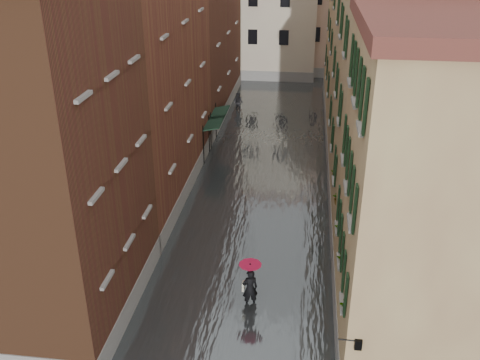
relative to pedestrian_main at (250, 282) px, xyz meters
The scene contains 16 objects.
ground 1.67m from the pedestrian_main, 120.42° to the left, with size 120.00×120.00×0.00m, color #5E5E61.
floodwater 14.03m from the pedestrian_main, 92.35° to the left, with size 10.00×60.00×0.20m, color #44494C.
building_left_near 9.29m from the pedestrian_main, behind, with size 6.00×8.00×13.00m, color brown.
building_left_mid 13.49m from the pedestrian_main, 127.20° to the left, with size 6.00×14.00×12.50m, color brown.
building_left_far 26.73m from the pedestrian_main, 106.87° to the left, with size 6.00×16.00×14.00m, color brown.
building_right_near 7.93m from the pedestrian_main, ahead, with size 6.00×8.00×11.50m, color #9B7550.
building_right_mid 12.99m from the pedestrian_main, 57.21° to the left, with size 6.00×14.00×13.00m, color tan.
building_right_far 26.18m from the pedestrian_main, 75.57° to the left, with size 6.00×16.00×11.50m, color #9B7550.
building_end_cream 39.49m from the pedestrian_main, 95.24° to the left, with size 12.00×9.00×13.00m, color beige.
building_end_pink 41.61m from the pedestrian_main, 82.46° to the left, with size 10.00×9.00×12.00m, color tan.
awning_near 15.63m from the pedestrian_main, 105.12° to the left, with size 1.09×2.72×2.80m.
awning_far 17.63m from the pedestrian_main, 103.35° to the left, with size 1.09×2.84×2.80m.
wall_lantern 6.52m from the pedestrian_main, 53.21° to the right, with size 0.71×0.22×0.35m.
window_planters 4.46m from the pedestrian_main, 22.25° to the left, with size 0.59×11.08×0.84m.
pedestrian_main is the anchor object (origin of this frame).
pedestrian_far 25.22m from the pedestrian_main, 98.51° to the left, with size 0.83×0.64×1.70m, color black.
Camera 1 is at (2.41, -18.56, 14.24)m, focal length 40.00 mm.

